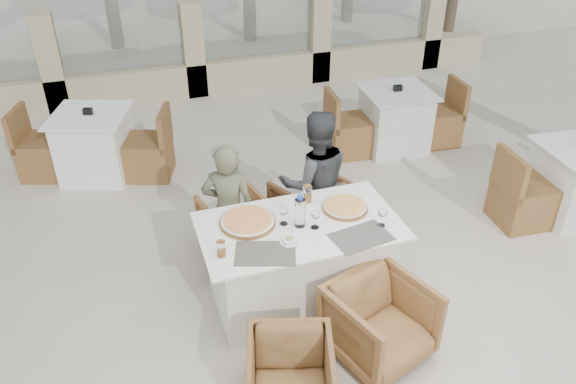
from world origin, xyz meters
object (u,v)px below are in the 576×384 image
object	(u,v)px
diner_left	(229,210)
armchair_near_left	(290,376)
water_bottle	(300,210)
olive_dish	(289,240)
wine_glass_centre	(284,214)
wine_glass_corner	(382,216)
beer_glass_left	(221,249)
armchair_far_right	(310,205)
pizza_left	(248,221)
diner_right	(315,182)
armchair_near_right	(380,322)
wine_glass_near	(315,218)
bg_table_b	(394,120)
armchair_far_left	(235,222)
dining_table	(299,263)
bg_table_a	(95,145)
beer_glass_right	(307,194)
pizza_right	(345,207)

from	to	relation	value
diner_left	armchair_near_left	bearing A→B (deg)	111.81
water_bottle	olive_dish	xyz separation A→B (m)	(-0.15, -0.18, -0.12)
olive_dish	wine_glass_centre	bearing A→B (deg)	82.41
wine_glass_corner	beer_glass_left	xyz separation A→B (m)	(-1.28, 0.03, -0.03)
armchair_far_right	armchair_near_left	world-z (taller)	armchair_far_right
pizza_left	armchair_far_right	distance (m)	1.23
wine_glass_corner	diner_left	bearing A→B (deg)	142.88
diner_left	diner_right	bearing A→B (deg)	-153.35
water_bottle	beer_glass_left	size ratio (longest dim) A/B	2.23
wine_glass_corner	armchair_near_left	distance (m)	1.41
olive_dish	armchair_near_right	bearing A→B (deg)	-47.87
pizza_left	wine_glass_near	world-z (taller)	wine_glass_near
diner_left	diner_right	distance (m)	0.84
water_bottle	armchair_near_left	size ratio (longest dim) A/B	0.49
wine_glass_corner	armchair_far_right	distance (m)	1.27
wine_glass_corner	beer_glass_left	bearing A→B (deg)	178.80
beer_glass_left	armchair_near_left	distance (m)	1.01
water_bottle	olive_dish	bearing A→B (deg)	-129.36
armchair_near_left	bg_table_b	world-z (taller)	bg_table_b
armchair_near_left	diner_right	bearing A→B (deg)	81.17
armchair_near_left	armchair_near_right	distance (m)	0.81
water_bottle	armchair_far_left	bearing A→B (deg)	110.46
dining_table	armchair_far_right	size ratio (longest dim) A/B	2.51
wine_glass_corner	diner_right	distance (m)	0.93
water_bottle	wine_glass_corner	xyz separation A→B (m)	(0.61, -0.21, -0.05)
wine_glass_centre	bg_table_b	bearing A→B (deg)	45.53
beer_glass_left	bg_table_a	size ratio (longest dim) A/B	0.08
wine_glass_centre	beer_glass_right	world-z (taller)	wine_glass_centre
wine_glass_corner	armchair_far_right	size ratio (longest dim) A/B	0.29
bg_table_b	armchair_near_right	bearing A→B (deg)	-114.94
diner_left	wine_glass_corner	bearing A→B (deg)	163.33
dining_table	pizza_left	size ratio (longest dim) A/B	3.60
bg_table_a	olive_dish	bearing A→B (deg)	-45.93
pizza_left	diner_left	bearing A→B (deg)	97.49
olive_dish	armchair_far_left	distance (m)	1.22
dining_table	water_bottle	bearing A→B (deg)	-113.76
armchair_far_left	bg_table_a	world-z (taller)	bg_table_a
water_bottle	diner_left	size ratio (longest dim) A/B	0.23
dining_table	bg_table_a	bearing A→B (deg)	119.40
pizza_left	armchair_near_left	world-z (taller)	pizza_left
beer_glass_left	wine_glass_near	bearing A→B (deg)	8.41
bg_table_b	dining_table	bearing A→B (deg)	-128.07
olive_dish	diner_right	world-z (taller)	diner_right
water_bottle	bg_table_b	bearing A→B (deg)	47.85
pizza_left	beer_glass_right	xyz separation A→B (m)	(0.56, 0.16, 0.05)
pizza_right	olive_dish	world-z (taller)	pizza_right
armchair_near_left	armchair_near_right	world-z (taller)	armchair_near_right
diner_left	diner_right	world-z (taller)	diner_right
wine_glass_near	pizza_left	bearing A→B (deg)	156.22
beer_glass_right	bg_table_a	xyz separation A→B (m)	(-1.71, 2.42, -0.46)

